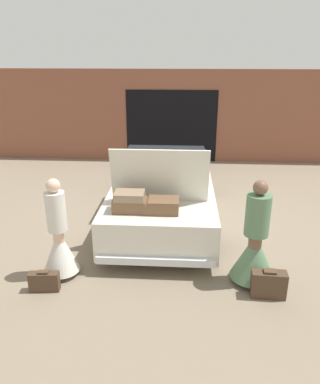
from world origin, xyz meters
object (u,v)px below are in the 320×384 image
object	(u,v)px
car	(164,189)
suitcase_beside_right_person	(268,284)
person_right	(254,247)
person_left	(59,242)
suitcase_beside_left_person	(44,281)

from	to	relation	value
car	suitcase_beside_right_person	xyz separation A→B (m)	(1.65, -2.74, -0.40)
person_right	suitcase_beside_right_person	world-z (taller)	person_right
person_left	person_right	world-z (taller)	person_right
person_left	suitcase_beside_left_person	size ratio (longest dim) A/B	3.58
person_left	suitcase_beside_left_person	distance (m)	0.62
suitcase_beside_left_person	person_left	bearing A→B (deg)	74.64
person_left	suitcase_beside_right_person	bearing A→B (deg)	95.02
car	person_right	size ratio (longest dim) A/B	2.91
person_left	person_right	xyz separation A→B (m)	(2.96, 0.01, 0.01)
car	suitcase_beside_right_person	size ratio (longest dim) A/B	9.45
person_left	suitcase_beside_left_person	world-z (taller)	person_left
person_right	suitcase_beside_left_person	world-z (taller)	person_right
person_left	person_right	bearing A→B (deg)	101.98
person_right	person_left	bearing A→B (deg)	83.56
person_right	car	bearing A→B (deg)	25.51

